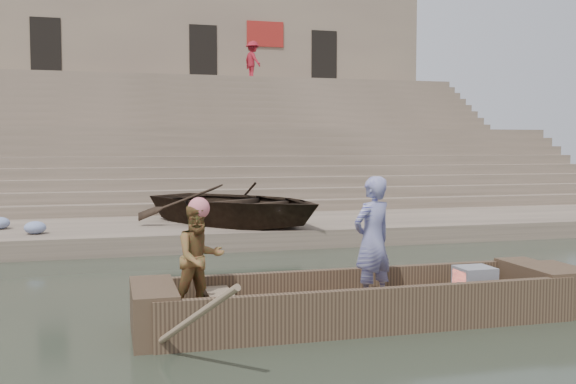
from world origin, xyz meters
name	(u,v)px	position (x,y,z in m)	size (l,w,h in m)	color
ground	(46,352)	(0.00, 0.00, 0.00)	(120.00, 120.00, 0.00)	#252E22
lower_landing	(80,236)	(0.00, 8.00, 0.20)	(32.00, 4.00, 0.40)	gray
mid_landing	(89,170)	(0.00, 15.50, 1.40)	(32.00, 3.00, 2.80)	gray
upper_landing	(94,137)	(0.00, 22.50, 2.60)	(32.00, 3.00, 5.20)	gray
ghat_steps	(90,157)	(0.00, 17.19, 1.80)	(32.00, 11.00, 5.20)	gray
building_wall	(95,77)	(0.00, 26.50, 5.60)	(32.00, 5.07, 11.20)	gray
main_rowboat	(360,313)	(3.71, 0.28, 0.11)	(5.00, 1.30, 0.22)	brown
rowboat_trim	(376,297)	(3.91, 0.28, 0.31)	(6.04, 2.63, 1.98)	brown
standing_man	(373,240)	(3.86, 0.28, 1.03)	(0.59, 0.39, 1.61)	navy
rowing_man	(199,258)	(1.71, 0.41, 0.88)	(0.64, 0.50, 1.31)	#257126
television	(474,282)	(5.30, 0.28, 0.42)	(0.46, 0.42, 0.40)	gray
beached_rowboat	(237,204)	(3.49, 7.53, 0.88)	(3.32, 4.64, 0.96)	#2D2116
pedestrian	(253,61)	(7.00, 22.18, 6.08)	(1.13, 0.65, 1.75)	maroon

